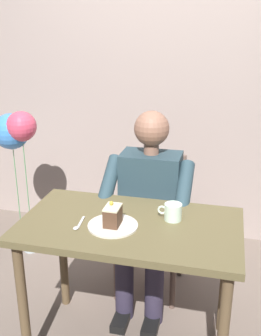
% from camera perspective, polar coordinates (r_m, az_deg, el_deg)
% --- Properties ---
extents(cafe_rear_panel, '(6.40, 0.12, 3.00)m').
position_cam_1_polar(cafe_rear_panel, '(3.16, 6.48, 16.53)').
color(cafe_rear_panel, '#A49189').
rests_on(cafe_rear_panel, ground).
extents(dining_table, '(1.09, 0.62, 0.76)m').
position_cam_1_polar(dining_table, '(2.03, -0.11, -10.46)').
color(dining_table, brown).
rests_on(dining_table, ground).
extents(chair, '(0.42, 0.42, 0.89)m').
position_cam_1_polar(chair, '(2.64, 3.21, -6.98)').
color(chair, brown).
rests_on(chair, ground).
extents(seated_person, '(0.53, 0.58, 1.21)m').
position_cam_1_polar(seated_person, '(2.43, 2.49, -5.75)').
color(seated_person, '#2A414B').
rests_on(seated_person, ground).
extents(dessert_plate, '(0.24, 0.24, 0.01)m').
position_cam_1_polar(dessert_plate, '(1.94, -2.54, -8.21)').
color(dessert_plate, silver).
rests_on(dessert_plate, dining_table).
extents(cake_slice, '(0.07, 0.10, 0.12)m').
position_cam_1_polar(cake_slice, '(1.92, -2.57, -6.79)').
color(cake_slice, brown).
rests_on(cake_slice, dessert_plate).
extents(coffee_cup, '(0.12, 0.09, 0.08)m').
position_cam_1_polar(coffee_cup, '(2.00, 6.06, -6.19)').
color(coffee_cup, silver).
rests_on(coffee_cup, dining_table).
extents(dessert_spoon, '(0.03, 0.14, 0.01)m').
position_cam_1_polar(dessert_spoon, '(1.96, -7.46, -8.09)').
color(dessert_spoon, silver).
rests_on(dessert_spoon, dining_table).
extents(balloon_display, '(0.33, 0.26, 1.11)m').
position_cam_1_polar(balloon_display, '(2.96, -15.96, 3.57)').
color(balloon_display, '#B2C1C6').
rests_on(balloon_display, ground).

